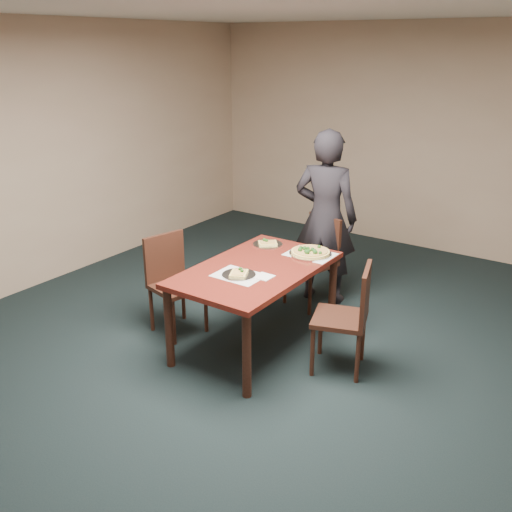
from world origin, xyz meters
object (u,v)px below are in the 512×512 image
Objects in this scene: chair_far at (316,255)px; pizza_pan at (310,252)px; slice_plate_far at (268,244)px; dining_table at (256,277)px; slice_plate_near at (239,274)px; chair_left at (172,278)px; chair_right at (350,313)px; diner at (325,218)px.

chair_far reaches higher than pizza_pan.
slice_plate_far is at bearing 179.49° from pizza_pan.
pizza_pan is (0.24, -0.57, 0.26)m from chair_far.
chair_far reaches higher than dining_table.
slice_plate_near is 1.00× the size of slice_plate_far.
chair_right is (1.66, 0.27, 0.00)m from chair_left.
chair_right is (0.84, 0.10, -0.14)m from dining_table.
chair_far is at bearing 68.98° from slice_plate_far.
diner reaches higher than dining_table.
slice_plate_far is (-0.46, 0.00, -0.01)m from pizza_pan.
chair_left reaches higher than dining_table.
chair_far is 3.25× the size of slice_plate_far.
pizza_pan is (-0.61, 0.43, 0.26)m from chair_right.
diner is at bearing 89.29° from slice_plate_near.
slice_plate_far is at bearing 113.57° from dining_table.
diner is 0.74m from slice_plate_far.
chair_left is 3.25× the size of slice_plate_far.
chair_far is 1.00× the size of chair_right.
chair_left is 0.95m from slice_plate_far.
chair_far is 1.00× the size of chair_left.
pizza_pan is 0.80m from slice_plate_near.
dining_table is 1.24m from diner.
pizza_pan is (1.05, 0.69, 0.26)m from chair_left.
slice_plate_near is at bearing -81.36° from chair_left.
diner is at bearing 107.64° from pizza_pan.
slice_plate_near reaches higher than dining_table.
chair_right is 3.25× the size of slice_plate_near.
pizza_pan is 1.37× the size of slice_plate_far.
diner is (0.01, 1.22, 0.23)m from dining_table.
slice_plate_far is at bearing -26.77° from chair_left.
chair_right is 0.79m from pizza_pan.
diner reaches higher than chair_far.
chair_left is at bearing -168.33° from dining_table.
diner is 0.74m from pizza_pan.
chair_far and chair_left have the same top height.
slice_plate_near is at bearing -86.82° from chair_right.
chair_left and chair_right have the same top height.
slice_plate_near is (-0.85, -0.33, 0.25)m from chair_right.
chair_far is at bearing 90.67° from dining_table.
diner is 4.62× the size of pizza_pan.
slice_plate_near is (0.00, -1.33, 0.25)m from chair_far.
dining_table is at bearing 87.81° from slice_plate_near.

